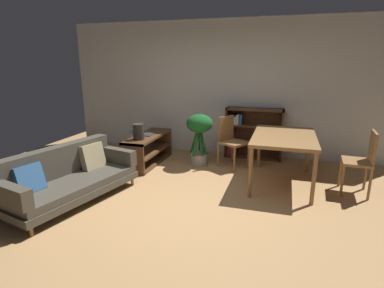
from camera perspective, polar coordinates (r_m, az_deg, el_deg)
ground_plane at (r=4.20m, az=-1.55°, el=-11.55°), size 8.16×8.16×0.00m
back_wall_panel at (r=6.40m, az=6.20°, el=10.19°), size 6.80×0.10×2.70m
fabric_couch at (r=4.61m, az=-22.10°, el=-5.65°), size 1.17×1.98×0.74m
media_console at (r=5.87m, az=-8.16°, el=-1.04°), size 0.44×1.33×0.55m
open_laptop at (r=5.89m, az=-9.01°, el=1.99°), size 0.43×0.32×0.07m
desk_speaker at (r=5.49m, az=-9.91°, el=2.27°), size 0.20×0.20×0.28m
potted_floor_plant at (r=5.64m, az=1.38°, el=2.34°), size 0.48×0.53×0.96m
dining_table at (r=4.94m, az=16.74°, el=0.76°), size 0.94×1.46×0.79m
dining_chair_near at (r=5.03m, az=29.18°, el=-2.38°), size 0.41×0.47×0.94m
dining_chair_far at (r=5.63m, az=7.21°, el=0.95°), size 0.59×0.58×0.93m
bookshelf at (r=6.27m, az=10.84°, el=2.02°), size 1.12×0.32×1.00m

